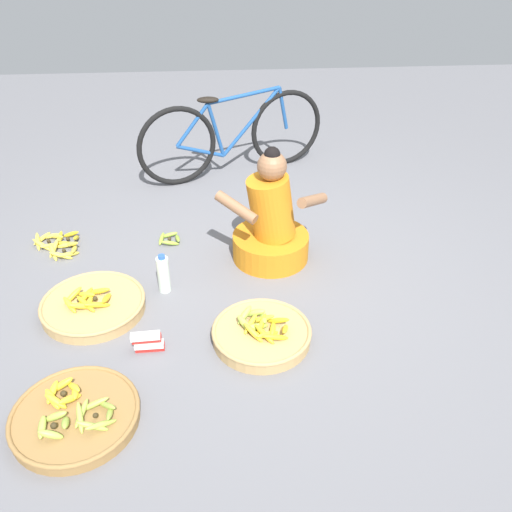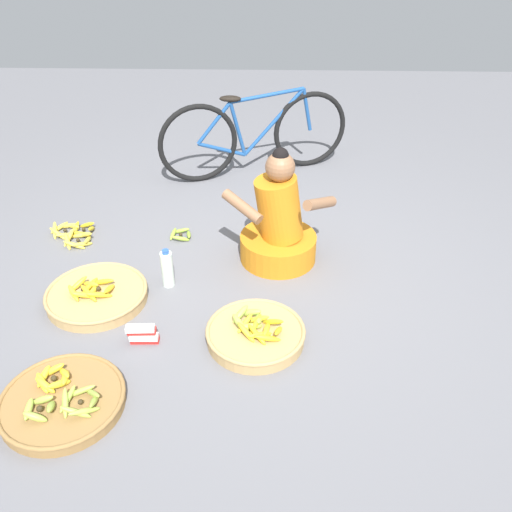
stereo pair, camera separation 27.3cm
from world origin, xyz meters
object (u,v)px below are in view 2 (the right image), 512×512
Objects in this scene: vendor_woman_front at (279,226)px; bicycle_leaning at (255,135)px; loose_bananas_near_vendor at (74,234)px; banana_basket_back_center at (62,400)px; banana_basket_mid_right at (255,333)px; packet_carton_stack at (143,334)px; loose_bananas_back_left at (181,234)px; banana_basket_front_right at (97,295)px; water_bottle at (167,269)px.

vendor_woman_front is 1.39m from bicycle_leaning.
banana_basket_back_center is at bearing -74.95° from loose_bananas_near_vendor.
banana_basket_mid_right is 3.18× the size of packet_carton_stack.
banana_basket_mid_right reaches higher than loose_bananas_back_left.
banana_basket_back_center is at bearing -102.62° from loose_bananas_back_left.
packet_carton_stack is at bearing -92.69° from loose_bananas_back_left.
banana_basket_mid_right is 1.07m from banana_basket_back_center.
banana_basket_front_right is at bearing -116.38° from bicycle_leaning.
banana_basket_front_right reaches higher than packet_carton_stack.
water_bottle is (0.79, -0.56, 0.10)m from loose_bananas_near_vendor.
banana_basket_mid_right is at bearing -18.40° from banana_basket_front_right.
water_bottle is at bearing 70.43° from banana_basket_back_center.
loose_bananas_back_left is at bearing 117.97° from banana_basket_mid_right.
bicycle_leaning is 2.22m from banana_basket_mid_right.
banana_basket_back_center is 1.08m from water_bottle.
banana_basket_front_right is 1.69× the size of loose_bananas_near_vendor.
bicycle_leaning is 6.04× the size of water_bottle.
water_bottle is at bearing 22.93° from banana_basket_front_right.
loose_bananas_near_vendor is (-0.43, 1.58, -0.01)m from banana_basket_back_center.
packet_carton_stack is (0.31, 0.48, 0.02)m from banana_basket_back_center.
bicycle_leaning is (-0.20, 1.37, 0.10)m from vendor_woman_front.
banana_basket_mid_right is (0.99, -0.33, 0.00)m from banana_basket_front_right.
packet_carton_stack is at bearing 57.25° from banana_basket_back_center.
loose_bananas_near_vendor is at bearing -138.89° from bicycle_leaning.
vendor_woman_front is at bearing 51.49° from banana_basket_back_center.
bicycle_leaning is 9.09× the size of packet_carton_stack.
loose_bananas_back_left is at bearing 77.38° from banana_basket_back_center.
water_bottle is at bearing -155.31° from vendor_woman_front.
banana_basket_front_right is 1.01× the size of banana_basket_back_center.
banana_basket_back_center is at bearing -128.51° from vendor_woman_front.
vendor_woman_front is 1.32× the size of banana_basket_back_center.
packet_carton_stack is (-0.57, -2.24, -0.30)m from bicycle_leaning.
packet_carton_stack is (-0.06, -0.54, -0.07)m from water_bottle.
bicycle_leaning is at bearing 73.26° from water_bottle.
bicycle_leaning reaches higher than banana_basket_front_right.
banana_basket_back_center is (-0.87, -2.71, -0.32)m from bicycle_leaning.
vendor_woman_front is at bearing 48.67° from packet_carton_stack.
banana_basket_mid_right is (-0.13, -0.83, -0.21)m from vendor_woman_front.
loose_bananas_back_left is (-0.51, -1.11, -0.34)m from bicycle_leaning.
water_bottle is at bearing -89.66° from loose_bananas_back_left.
banana_basket_back_center is (-1.07, -1.34, -0.22)m from vendor_woman_front.
packet_carton_stack is (0.36, -0.37, 0.01)m from banana_basket_front_right.
vendor_woman_front reaches higher than loose_bananas_back_left.
banana_basket_back_center is at bearing -109.57° from water_bottle.
bicycle_leaning reaches higher than banana_basket_back_center.
bicycle_leaning is 2.86× the size of banana_basket_mid_right.
bicycle_leaning reaches higher than water_bottle.
banana_basket_mid_right reaches higher than banana_basket_front_right.
banana_basket_front_right is (-0.93, -1.87, -0.31)m from bicycle_leaning.
banana_basket_front_right is 0.87m from loose_bananas_back_left.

